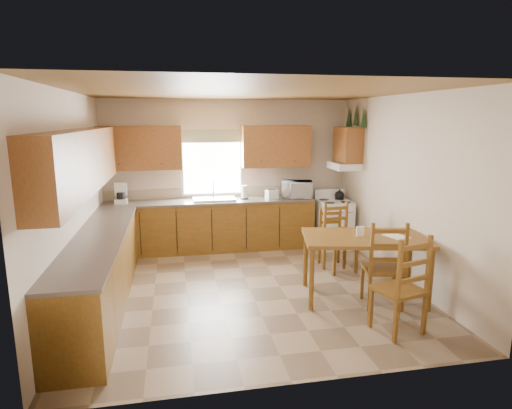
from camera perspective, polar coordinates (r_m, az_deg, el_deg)
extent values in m
plane|color=#826B51|center=(6.15, -0.86, -11.16)|extent=(4.50, 4.50, 0.00)
plane|color=brown|center=(5.69, -0.95, 14.82)|extent=(4.50, 4.50, 0.00)
plane|color=beige|center=(5.83, -23.26, 0.47)|extent=(4.50, 4.50, 0.00)
plane|color=beige|center=(6.54, 18.92, 1.89)|extent=(4.50, 4.50, 0.00)
plane|color=beige|center=(7.97, -3.71, 4.11)|extent=(4.50, 4.50, 0.00)
plane|color=beige|center=(3.63, 5.28, -4.85)|extent=(4.50, 4.50, 0.00)
cube|color=brown|center=(7.81, -6.08, -2.89)|extent=(3.75, 0.60, 0.88)
cube|color=brown|center=(5.86, -19.97, -8.47)|extent=(0.60, 3.60, 0.88)
cube|color=#594D47|center=(7.71, -6.15, 0.43)|extent=(3.75, 0.63, 0.04)
cube|color=#594D47|center=(5.72, -20.28, -4.12)|extent=(0.63, 3.60, 0.04)
cube|color=gray|center=(7.97, -6.35, 1.59)|extent=(3.75, 0.01, 0.18)
cube|color=brown|center=(7.72, -15.17, 7.26)|extent=(1.41, 0.33, 0.75)
cube|color=brown|center=(7.91, 2.66, 7.74)|extent=(1.25, 0.33, 0.75)
cube|color=brown|center=(5.58, -22.33, 5.34)|extent=(0.33, 3.60, 0.75)
cube|color=brown|center=(7.88, 12.14, 7.81)|extent=(0.33, 0.62, 0.62)
cube|color=white|center=(7.89, 11.69, 5.06)|extent=(0.44, 0.62, 0.12)
cube|color=white|center=(7.89, -5.88, 5.46)|extent=(1.13, 0.02, 1.18)
cube|color=white|center=(7.88, -5.87, 5.45)|extent=(1.05, 0.01, 1.10)
cube|color=#445F35|center=(7.82, -5.93, 9.08)|extent=(1.19, 0.01, 0.24)
cube|color=silver|center=(7.71, -5.60, 0.74)|extent=(0.75, 0.45, 0.04)
cone|color=#1D461D|center=(7.62, 14.16, 11.22)|extent=(0.22, 0.22, 0.36)
cone|color=#1D461D|center=(7.92, 13.19, 11.55)|extent=(0.22, 0.22, 0.36)
cone|color=#1D461D|center=(8.21, 12.25, 11.30)|extent=(0.22, 0.22, 0.36)
cube|color=white|center=(8.04, 10.33, -2.67)|extent=(0.59, 0.60, 0.86)
cube|color=white|center=(7.72, -17.59, 1.50)|extent=(0.22, 0.26, 0.37)
cylinder|color=white|center=(7.76, -1.56, 1.64)|extent=(0.12, 0.12, 0.25)
cube|color=white|center=(7.76, 2.10, 1.35)|extent=(0.24, 0.20, 0.17)
imported|color=white|center=(7.93, 5.46, 2.03)|extent=(0.59, 0.48, 0.31)
cube|color=brown|center=(5.90, 14.17, -8.11)|extent=(1.74, 1.21, 0.85)
cube|color=brown|center=(5.69, 16.61, -7.52)|extent=(0.55, 0.54, 1.12)
cube|color=brown|center=(5.07, 18.54, -9.94)|extent=(0.58, 0.56, 1.14)
cube|color=brown|center=(6.82, 11.21, -4.43)|extent=(0.49, 0.47, 1.05)
cube|color=brown|center=(7.01, 10.11, -4.51)|extent=(0.41, 0.40, 0.92)
cube|color=white|center=(5.89, 18.19, -4.03)|extent=(0.31, 0.36, 0.00)
cube|color=white|center=(5.74, 13.71, -3.50)|extent=(0.10, 0.03, 0.13)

